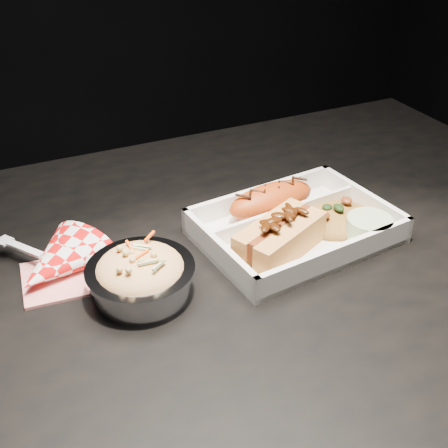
{
  "coord_description": "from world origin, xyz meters",
  "views": [
    {
      "loc": [
        -0.22,
        -0.51,
        1.18
      ],
      "look_at": [
        0.02,
        0.01,
        0.81
      ],
      "focal_mm": 45.0,
      "sensor_mm": 36.0,
      "label": 1
    }
  ],
  "objects_px": {
    "hotdog": "(280,235)",
    "foil_coleslaw_cup": "(141,274)",
    "napkin_fork": "(57,264)",
    "dining_table": "(215,324)",
    "fried_pastry": "(271,200)",
    "food_tray": "(294,230)"
  },
  "relations": [
    {
      "from": "hotdog",
      "to": "foil_coleslaw_cup",
      "type": "xyz_separation_m",
      "value": [
        -0.18,
        0.0,
        -0.0
      ]
    },
    {
      "from": "hotdog",
      "to": "napkin_fork",
      "type": "height_order",
      "value": "napkin_fork"
    },
    {
      "from": "dining_table",
      "to": "foil_coleslaw_cup",
      "type": "xyz_separation_m",
      "value": [
        -0.1,
        -0.01,
        0.12
      ]
    },
    {
      "from": "fried_pastry",
      "to": "napkin_fork",
      "type": "bearing_deg",
      "value": -178.8
    },
    {
      "from": "food_tray",
      "to": "napkin_fork",
      "type": "distance_m",
      "value": 0.31
    },
    {
      "from": "fried_pastry",
      "to": "foil_coleslaw_cup",
      "type": "relative_size",
      "value": 1.07
    },
    {
      "from": "food_tray",
      "to": "fried_pastry",
      "type": "xyz_separation_m",
      "value": [
        -0.01,
        0.05,
        0.02
      ]
    },
    {
      "from": "napkin_fork",
      "to": "fried_pastry",
      "type": "bearing_deg",
      "value": 55.64
    },
    {
      "from": "foil_coleslaw_cup",
      "to": "food_tray",
      "type": "bearing_deg",
      "value": 7.42
    },
    {
      "from": "hotdog",
      "to": "napkin_fork",
      "type": "relative_size",
      "value": 0.88
    },
    {
      "from": "napkin_fork",
      "to": "dining_table",
      "type": "bearing_deg",
      "value": 32.41
    },
    {
      "from": "fried_pastry",
      "to": "napkin_fork",
      "type": "xyz_separation_m",
      "value": [
        -0.3,
        -0.01,
        -0.01
      ]
    },
    {
      "from": "fried_pastry",
      "to": "hotdog",
      "type": "distance_m",
      "value": 0.09
    },
    {
      "from": "fried_pastry",
      "to": "foil_coleslaw_cup",
      "type": "xyz_separation_m",
      "value": [
        -0.22,
        -0.08,
        -0.0
      ]
    },
    {
      "from": "dining_table",
      "to": "foil_coleslaw_cup",
      "type": "distance_m",
      "value": 0.15
    },
    {
      "from": "fried_pastry",
      "to": "foil_coleslaw_cup",
      "type": "distance_m",
      "value": 0.23
    },
    {
      "from": "napkin_fork",
      "to": "foil_coleslaw_cup",
      "type": "bearing_deg",
      "value": 10.96
    },
    {
      "from": "dining_table",
      "to": "napkin_fork",
      "type": "relative_size",
      "value": 7.57
    },
    {
      "from": "dining_table",
      "to": "hotdog",
      "type": "height_order",
      "value": "hotdog"
    },
    {
      "from": "fried_pastry",
      "to": "foil_coleslaw_cup",
      "type": "height_order",
      "value": "foil_coleslaw_cup"
    },
    {
      "from": "fried_pastry",
      "to": "napkin_fork",
      "type": "distance_m",
      "value": 0.3
    },
    {
      "from": "fried_pastry",
      "to": "dining_table",
      "type": "bearing_deg",
      "value": -147.37
    }
  ]
}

